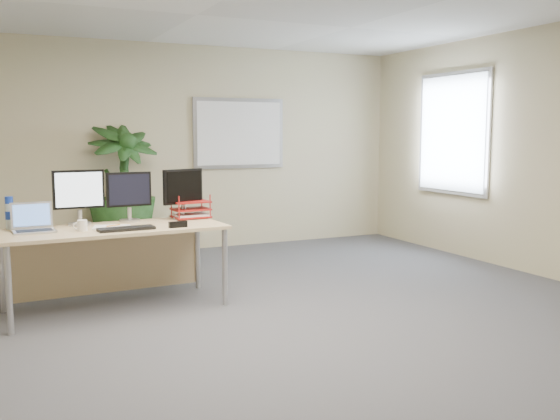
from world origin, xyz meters
name	(u,v)px	position (x,y,z in m)	size (l,w,h in m)	color
floor	(285,345)	(0.00, 0.00, 0.00)	(8.00, 8.00, 0.00)	#46464B
back_wall	(151,149)	(0.00, 4.00, 1.35)	(7.00, 0.04, 2.70)	beige
whiteboard	(239,133)	(1.20, 3.97, 1.55)	(1.30, 0.04, 0.95)	#A1A1A5
window	(453,133)	(3.47, 2.30, 1.55)	(0.04, 1.30, 1.55)	#A1A1A5
desk	(112,243)	(-0.94, 1.63, 0.58)	(1.94, 0.90, 0.73)	tan
floor_plant	(123,199)	(-0.44, 3.70, 0.75)	(0.84, 0.84, 1.50)	#163613
monitor_left	(79,194)	(-1.19, 1.78, 1.02)	(0.45, 0.20, 0.50)	#AEAEB3
monitor_right	(129,193)	(-0.74, 1.84, 1.00)	(0.42, 0.19, 0.46)	#AEAEB3
monitor_dark	(183,190)	(-0.23, 1.79, 1.01)	(0.42, 0.20, 0.48)	#AEAEB3
laptop	(33,224)	(-1.60, 1.58, 0.79)	(0.35, 0.31, 0.24)	#B7B7BB
keyboard	(126,229)	(-0.88, 1.32, 0.75)	(0.47, 0.16, 0.03)	black
coffee_mug	(82,226)	(-1.22, 1.43, 0.78)	(0.12, 0.08, 0.09)	white
spiral_notebook	(112,227)	(-0.97, 1.51, 0.74)	(0.31, 0.23, 0.01)	white
orange_pen	(113,225)	(-0.95, 1.52, 0.75)	(0.01, 0.01, 0.13)	orange
yellow_highlighter	(137,226)	(-0.75, 1.47, 0.74)	(0.02, 0.02, 0.12)	yellow
water_bottle	(10,214)	(-1.77, 1.80, 0.87)	(0.07, 0.07, 0.28)	silver
letter_tray	(191,211)	(-0.15, 1.81, 0.81)	(0.36, 0.28, 0.16)	maroon
stapler	(178,224)	(-0.43, 1.28, 0.76)	(0.16, 0.04, 0.05)	black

